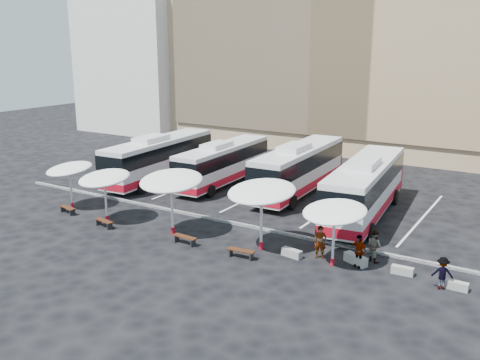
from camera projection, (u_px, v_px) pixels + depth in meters
The scene contains 26 objects.
ground at pixel (203, 221), 34.58m from camera, with size 120.00×120.00×0.00m, color black.
sandstone_building at pixel (372, 28), 57.66m from camera, with size 42.00×18.25×29.60m.
apartment_block at pixel (151, 59), 69.57m from camera, with size 14.00×14.00×18.00m, color silver.
curb_divider at pixel (207, 218), 34.98m from camera, with size 34.00×0.25×0.15m, color black.
bay_lines at pixel (263, 192), 41.18m from camera, with size 24.15×12.00×0.01m.
bus_0 at pixel (160, 157), 44.16m from camera, with size 3.33×12.34×3.88m.
bus_1 at pixel (223, 162), 43.03m from camera, with size 2.89×11.26×3.55m.
bus_2 at pixel (299, 167), 40.45m from camera, with size 3.25×12.45×3.92m.
bus_3 at pixel (366, 186), 34.94m from camera, with size 4.01×13.00×4.06m.
sunshade_0 at pixel (69, 169), 36.63m from camera, with size 4.14×4.16×3.26m.
sunshade_1 at pixel (104, 178), 33.75m from camera, with size 3.66×3.70×3.38m.
sunshade_2 at pixel (171, 181), 31.36m from camera, with size 4.30×4.34×3.90m.
sunshade_3 at pixel (262, 192), 29.04m from camera, with size 4.39×4.43×3.93m.
sunshade_4 at pixel (335, 212), 27.00m from camera, with size 4.04×4.07×3.42m.
wood_bench_0 at pixel (68, 209), 35.92m from camera, with size 1.55×0.70×0.46m.
wood_bench_1 at pixel (104, 222), 33.30m from camera, with size 1.54×0.66×0.46m.
wood_bench_2 at pixel (185, 238), 30.53m from camera, with size 1.57×0.52×0.47m.
wood_bench_3 at pixel (241, 252), 28.57m from camera, with size 1.58×0.55×0.47m.
conc_bench_0 at pixel (292, 253), 28.76m from camera, with size 1.16×0.39×0.43m, color gray.
conc_bench_1 at pixel (356, 259), 27.84m from camera, with size 1.34×0.45×0.50m, color gray.
conc_bench_2 at pixel (402, 271), 26.61m from camera, with size 1.08×0.36×0.41m, color gray.
conc_bench_3 at pixel (456, 286), 24.98m from camera, with size 1.07×0.36×0.40m, color gray.
passenger_0 at pixel (320, 242), 28.44m from camera, with size 0.66×0.43×1.80m, color black.
passenger_1 at pixel (375, 246), 28.01m from camera, with size 0.84×0.66×1.73m, color black.
passenger_2 at pixel (358, 251), 27.30m from camera, with size 1.03×0.43×1.76m, color black.
passenger_3 at pixel (442, 273), 24.93m from camera, with size 1.02×0.58×1.57m, color black.
Camera 1 is at (19.23, -26.67, 11.30)m, focal length 40.00 mm.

